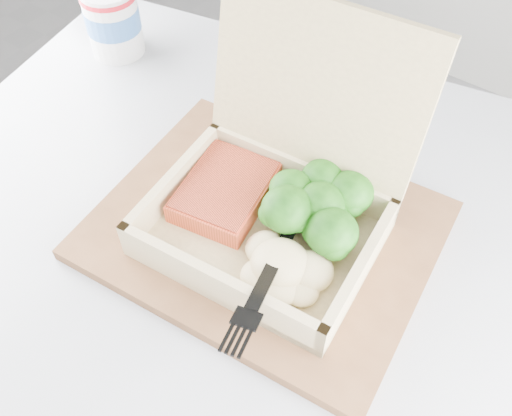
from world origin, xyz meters
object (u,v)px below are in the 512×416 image
Objects in this scene: serving_tray at (265,230)px; takeout_container at (280,184)px; paper_cup at (113,19)px; cafe_table at (222,347)px.

takeout_container reaches higher than serving_tray.
paper_cup reaches higher than serving_tray.
cafe_table is 0.48m from paper_cup.
paper_cup is (-0.37, 0.15, 0.04)m from serving_tray.
serving_tray reaches higher than cafe_table.
takeout_container is 2.56× the size of paper_cup.
paper_cup is at bearing 155.45° from takeout_container.
serving_tray is 0.40m from paper_cup.
takeout_container is (0.00, 0.02, 0.06)m from serving_tray.
serving_tray is 0.06m from takeout_container.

